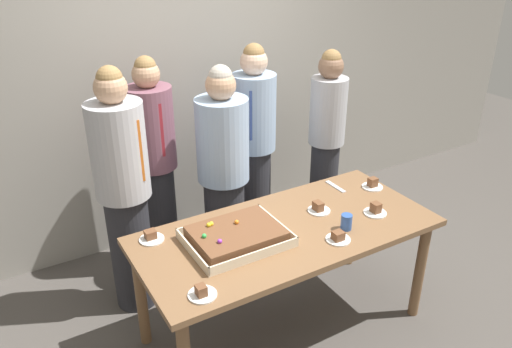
{
  "coord_description": "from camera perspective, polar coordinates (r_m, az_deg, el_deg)",
  "views": [
    {
      "loc": [
        -1.52,
        -2.19,
        2.46
      ],
      "look_at": [
        -0.14,
        0.15,
        1.14
      ],
      "focal_mm": 35.27,
      "sensor_mm": 36.0,
      "label": 1
    }
  ],
  "objects": [
    {
      "name": "plated_slice_far_right",
      "position": [
        3.06,
        9.29,
        -7.13
      ],
      "size": [
        0.15,
        0.15,
        0.06
      ],
      "color": "white",
      "rests_on": "party_table"
    },
    {
      "name": "sheet_cake",
      "position": [
        3.0,
        -2.26,
        -7.03
      ],
      "size": [
        0.58,
        0.45,
        0.11
      ],
      "color": "beige",
      "rests_on": "party_table"
    },
    {
      "name": "drink_cup_nearest",
      "position": [
        3.17,
        10.21,
        -5.37
      ],
      "size": [
        0.07,
        0.07,
        0.1
      ],
      "primitive_type": "cylinder",
      "color": "#2D5199",
      "rests_on": "party_table"
    },
    {
      "name": "plated_slice_near_left",
      "position": [
        3.34,
        7.1,
        -3.89
      ],
      "size": [
        0.15,
        0.15,
        0.07
      ],
      "color": "white",
      "rests_on": "party_table"
    },
    {
      "name": "interior_back_panel",
      "position": [
        4.2,
        -8.69,
        12.37
      ],
      "size": [
        8.0,
        0.12,
        3.0
      ],
      "primitive_type": "cube",
      "color": "#9E998E",
      "rests_on": "ground_plane"
    },
    {
      "name": "person_far_right_suit",
      "position": [
        4.09,
        -0.23,
        3.26
      ],
      "size": [
        0.35,
        0.35,
        1.71
      ],
      "rotation": [
        0.0,
        0.0,
        -2.18
      ],
      "color": "#28282D",
      "rests_on": "ground_plane"
    },
    {
      "name": "person_striped_tie_right",
      "position": [
        3.44,
        -14.73,
        -1.99
      ],
      "size": [
        0.36,
        0.36,
        1.75
      ],
      "rotation": [
        0.0,
        0.0,
        -1.04
      ],
      "color": "#28282D",
      "rests_on": "ground_plane"
    },
    {
      "name": "person_serving_front",
      "position": [
        3.7,
        -3.71,
        -0.0
      ],
      "size": [
        0.38,
        0.38,
        1.66
      ],
      "rotation": [
        0.0,
        0.0,
        -1.95
      ],
      "color": "#28282D",
      "rests_on": "ground_plane"
    },
    {
      "name": "person_left_edge_reaching",
      "position": [
        3.86,
        -11.43,
        1.12
      ],
      "size": [
        0.34,
        0.34,
        1.69
      ],
      "rotation": [
        0.0,
        0.0,
        -1.49
      ],
      "color": "#28282D",
      "rests_on": "ground_plane"
    },
    {
      "name": "plated_slice_center_back",
      "position": [
        3.38,
        13.39,
        -4.03
      ],
      "size": [
        0.15,
        0.15,
        0.08
      ],
      "color": "white",
      "rests_on": "party_table"
    },
    {
      "name": "person_green_shirt_behind",
      "position": [
        4.27,
        7.95,
        3.67
      ],
      "size": [
        0.3,
        0.3,
        1.64
      ],
      "rotation": [
        0.0,
        0.0,
        -2.57
      ],
      "color": "#28282D",
      "rests_on": "ground_plane"
    },
    {
      "name": "cake_server_utensil",
      "position": [
        3.67,
        9.01,
        -1.42
      ],
      "size": [
        0.03,
        0.2,
        0.01
      ],
      "primitive_type": "cube",
      "color": "silver",
      "rests_on": "party_table"
    },
    {
      "name": "party_table",
      "position": [
        3.2,
        3.51,
        -7.62
      ],
      "size": [
        1.89,
        0.87,
        0.79
      ],
      "color": "brown",
      "rests_on": "ground_plane"
    },
    {
      "name": "plated_slice_center_front",
      "position": [
        3.09,
        -11.81,
        -7.01
      ],
      "size": [
        0.15,
        0.15,
        0.06
      ],
      "color": "white",
      "rests_on": "party_table"
    },
    {
      "name": "plated_slice_near_right",
      "position": [
        2.63,
        -6.16,
        -13.27
      ],
      "size": [
        0.15,
        0.15,
        0.07
      ],
      "color": "white",
      "rests_on": "party_table"
    },
    {
      "name": "ground_plane",
      "position": [
        3.63,
        3.2,
        -16.85
      ],
      "size": [
        12.0,
        12.0,
        0.0
      ],
      "primitive_type": "plane",
      "color": "#4C4742"
    },
    {
      "name": "plated_slice_far_left",
      "position": [
        3.71,
        13.07,
        -1.18
      ],
      "size": [
        0.15,
        0.15,
        0.07
      ],
      "color": "white",
      "rests_on": "party_table"
    }
  ]
}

